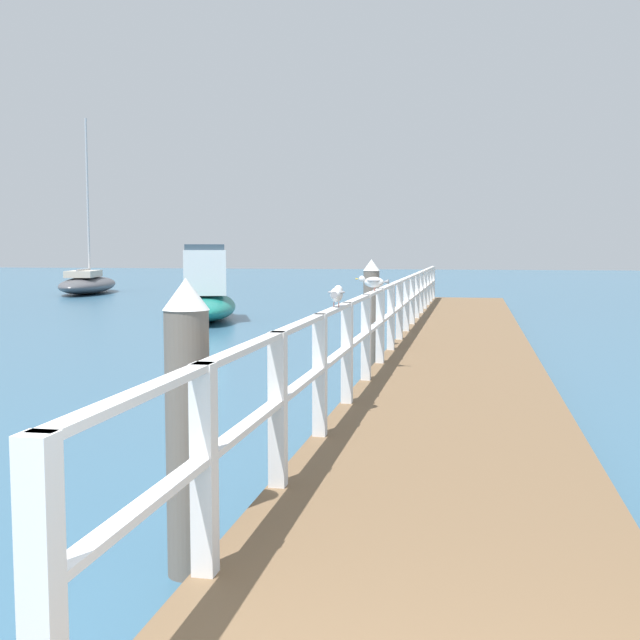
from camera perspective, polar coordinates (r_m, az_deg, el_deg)
The scene contains 8 objects.
pier_deck at distance 15.12m, azimuth 10.14°, elevation -2.15°, with size 2.49×27.05×0.35m, color brown.
pier_railing at distance 15.09m, azimuth 5.77°, elevation 1.21°, with size 0.12×25.57×1.13m.
dock_piling_near at distance 5.08m, azimuth -9.53°, elevation -7.64°, with size 0.29×0.29×1.90m.
dock_piling_far at distance 13.88m, azimuth 3.72°, elevation 0.51°, with size 0.29×0.29×1.90m.
seagull_foreground at distance 8.07m, azimuth 1.20°, elevation 1.91°, with size 0.19×0.48×0.21m.
seagull_background at distance 11.13m, azimuth 3.89°, elevation 2.79°, with size 0.48×0.19×0.21m.
boat_3 at distance 38.57m, azimuth -16.45°, elevation 2.54°, with size 3.64×6.96×8.16m.
boat_5 at distance 23.62m, azimuth -8.36°, elevation 1.84°, with size 3.83×6.47×2.21m.
Camera 1 is at (0.21, -1.47, 2.08)m, focal length 44.25 mm.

